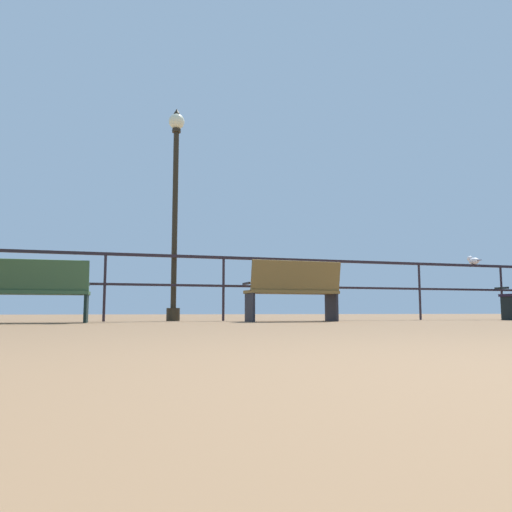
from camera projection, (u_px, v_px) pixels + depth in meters
name	position (u px, v px, depth m)	size (l,w,h in m)	color
pier_railing	(166.00, 272.00, 8.44)	(21.75, 0.05, 1.12)	#281D24
bench_near_left	(33.00, 289.00, 6.98)	(1.50, 0.69, 0.87)	#335535
bench_near_right	(294.00, 288.00, 8.10)	(1.52, 0.67, 0.97)	brown
lamppost_center	(175.00, 198.00, 8.80)	(0.28, 0.28, 3.77)	black
seagull_on_rail	(473.00, 260.00, 10.31)	(0.16, 0.40, 0.19)	white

